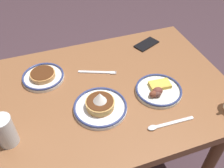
# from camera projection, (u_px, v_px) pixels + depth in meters

# --- Properties ---
(ground_plane) EXTENTS (6.00, 6.00, 0.00)m
(ground_plane) POSITION_uv_depth(u_px,v_px,m) (110.00, 166.00, 1.67)
(ground_plane) COLOR #3F2C33
(dining_table) EXTENTS (1.14, 0.81, 0.72)m
(dining_table) POSITION_uv_depth(u_px,v_px,m) (109.00, 102.00, 1.24)
(dining_table) COLOR brown
(dining_table) RESTS_ON ground_plane
(plate_near_main) EXTENTS (0.20, 0.20, 0.04)m
(plate_near_main) POSITION_uv_depth(u_px,v_px,m) (43.00, 76.00, 1.22)
(plate_near_main) COLOR silver
(plate_near_main) RESTS_ON dining_table
(plate_center_pancakes) EXTENTS (0.22, 0.22, 0.05)m
(plate_center_pancakes) POSITION_uv_depth(u_px,v_px,m) (158.00, 90.00, 1.15)
(plate_center_pancakes) COLOR silver
(plate_center_pancakes) RESTS_ON dining_table
(plate_far_companion) EXTENTS (0.23, 0.23, 0.10)m
(plate_far_companion) POSITION_uv_depth(u_px,v_px,m) (100.00, 106.00, 1.07)
(plate_far_companion) COLOR white
(plate_far_companion) RESTS_ON dining_table
(drinking_glass) EXTENTS (0.07, 0.07, 0.13)m
(drinking_glass) POSITION_uv_depth(u_px,v_px,m) (6.00, 132.00, 0.93)
(drinking_glass) COLOR silver
(drinking_glass) RESTS_ON dining_table
(cell_phone) EXTENTS (0.16, 0.12, 0.01)m
(cell_phone) POSITION_uv_depth(u_px,v_px,m) (146.00, 44.00, 1.44)
(cell_phone) COLOR black
(cell_phone) RESTS_ON dining_table
(fork_near) EXTENTS (0.19, 0.09, 0.01)m
(fork_near) POSITION_uv_depth(u_px,v_px,m) (98.00, 72.00, 1.26)
(fork_near) COLOR silver
(fork_near) RESTS_ON dining_table
(tea_spoon) EXTENTS (0.21, 0.03, 0.01)m
(tea_spoon) POSITION_uv_depth(u_px,v_px,m) (164.00, 125.00, 1.02)
(tea_spoon) COLOR silver
(tea_spoon) RESTS_ON dining_table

